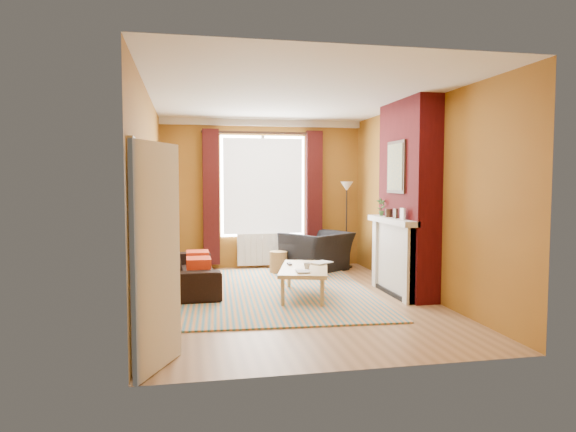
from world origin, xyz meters
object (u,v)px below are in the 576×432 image
object	(u,v)px
floor_lamp	(347,200)
coffee_table	(304,270)
sofa	(188,269)
wicker_stool	(278,262)
armchair	(317,252)

from	to	relation	value
floor_lamp	coffee_table	bearing A→B (deg)	-120.53
sofa	wicker_stool	bearing A→B (deg)	-58.68
armchair	wicker_stool	distance (m)	0.76
sofa	coffee_table	distance (m)	1.84
sofa	floor_lamp	world-z (taller)	floor_lamp
sofa	wicker_stool	size ratio (longest dim) A/B	5.36
armchair	coffee_table	xyz separation A→B (m)	(-0.70, -2.00, 0.03)
armchair	floor_lamp	distance (m)	1.17
coffee_table	armchair	bearing A→B (deg)	86.19
coffee_table	wicker_stool	bearing A→B (deg)	106.44
armchair	sofa	bearing A→B (deg)	-8.95
armchair	floor_lamp	xyz separation A→B (m)	(0.65, 0.29, 0.93)
armchair	coffee_table	world-z (taller)	armchair
sofa	floor_lamp	size ratio (longest dim) A/B	1.30
wicker_stool	armchair	bearing A→B (deg)	7.27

